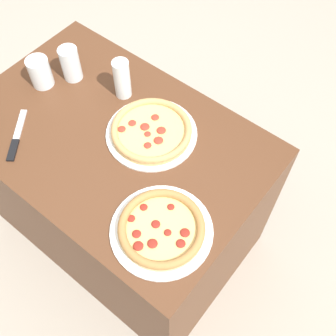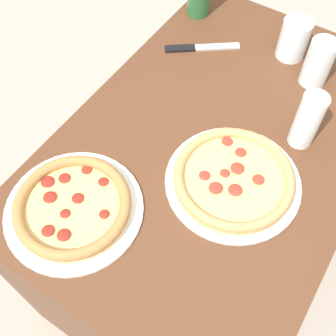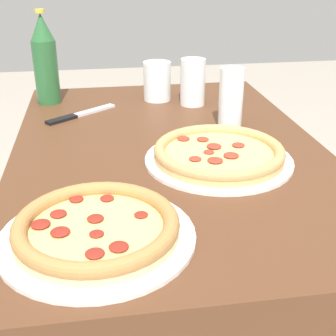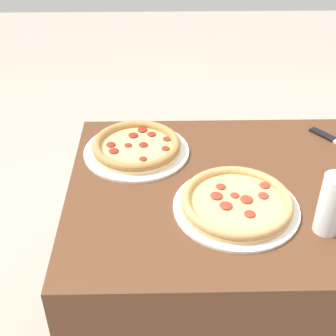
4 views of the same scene
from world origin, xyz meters
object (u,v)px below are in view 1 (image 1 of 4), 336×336
at_px(glass_orange_juice, 71,65).
at_px(glass_iced_tea, 40,73).
at_px(pizza_veggie, 161,229).
at_px(knife, 17,137).
at_px(glass_lemonade, 122,80).
at_px(pizza_margherita, 151,131).

xyz_separation_m(glass_orange_juice, glass_iced_tea, (0.06, 0.10, -0.01)).
xyz_separation_m(pizza_veggie, knife, (0.61, 0.04, -0.02)).
distance_m(glass_lemonade, knife, 0.42).
relative_size(pizza_veggie, glass_lemonade, 2.02).
bearing_deg(pizza_margherita, glass_lemonade, -21.84).
bearing_deg(glass_orange_juice, glass_iced_tea, 55.97).
distance_m(pizza_veggie, glass_lemonade, 0.58).
xyz_separation_m(glass_lemonade, knife, (0.15, 0.38, -0.07)).
height_order(glass_iced_tea, knife, glass_iced_tea).
distance_m(glass_orange_juice, glass_iced_tea, 0.12).
distance_m(pizza_margherita, glass_orange_juice, 0.41).
distance_m(pizza_veggie, glass_orange_juice, 0.73).
bearing_deg(pizza_veggie, glass_orange_juice, -23.46).
bearing_deg(knife, pizza_veggie, -176.34).
bearing_deg(knife, glass_orange_juice, -80.36).
distance_m(pizza_margherita, pizza_veggie, 0.37).
bearing_deg(glass_orange_juice, glass_lemonade, -165.53).
bearing_deg(pizza_veggie, pizza_margherita, -45.56).
relative_size(pizza_margherita, glass_lemonade, 2.05).
height_order(pizza_margherita, pizza_veggie, pizza_veggie).
relative_size(glass_orange_juice, glass_lemonade, 0.86).
height_order(pizza_margherita, glass_lemonade, glass_lemonade).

